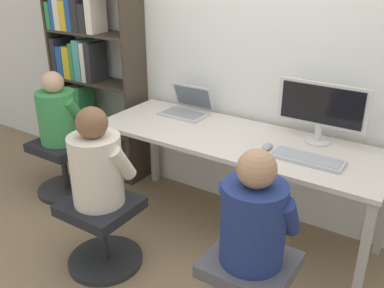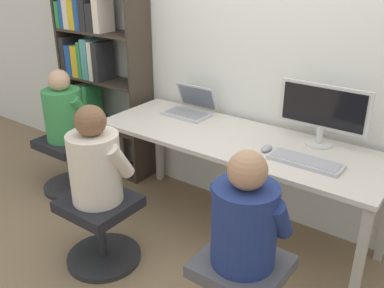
# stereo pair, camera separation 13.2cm
# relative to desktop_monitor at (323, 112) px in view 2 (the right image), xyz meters

# --- Properties ---
(ground_plane) EXTENTS (14.00, 14.00, 0.00)m
(ground_plane) POSITION_rel_desktop_monitor_xyz_m (-0.48, -0.55, -0.97)
(ground_plane) COLOR #846B4C
(wall_back) EXTENTS (10.00, 0.05, 2.60)m
(wall_back) POSITION_rel_desktop_monitor_xyz_m (-0.48, 0.20, 0.33)
(wall_back) COLOR silver
(wall_back) RESTS_ON ground_plane
(desk) EXTENTS (1.98, 0.68, 0.75)m
(desk) POSITION_rel_desktop_monitor_xyz_m (-0.48, -0.21, -0.30)
(desk) COLOR beige
(desk) RESTS_ON ground_plane
(desktop_monitor) EXTENTS (0.58, 0.17, 0.40)m
(desktop_monitor) POSITION_rel_desktop_monitor_xyz_m (0.00, 0.00, 0.00)
(desktop_monitor) COLOR beige
(desktop_monitor) RESTS_ON desk
(laptop) EXTENTS (0.35, 0.28, 0.21)m
(laptop) POSITION_rel_desktop_monitor_xyz_m (-1.01, -0.02, -0.18)
(laptop) COLOR #B7B7BC
(laptop) RESTS_ON desk
(keyboard) EXTENTS (0.43, 0.16, 0.03)m
(keyboard) POSITION_rel_desktop_monitor_xyz_m (0.04, -0.30, -0.21)
(keyboard) COLOR #B2B2B7
(keyboard) RESTS_ON desk
(computer_mouse_by_keyboard) EXTENTS (0.06, 0.10, 0.03)m
(computer_mouse_by_keyboard) POSITION_rel_desktop_monitor_xyz_m (-0.23, -0.27, -0.21)
(computer_mouse_by_keyboard) COLOR #99999E
(computer_mouse_by_keyboard) RESTS_ON desk
(office_chair_right) EXTENTS (0.49, 0.49, 0.47)m
(office_chair_right) POSITION_rel_desktop_monitor_xyz_m (-1.01, -0.99, -0.71)
(office_chair_right) COLOR #262628
(office_chair_right) RESTS_ON ground_plane
(person_at_monitor) EXTENTS (0.39, 0.32, 0.60)m
(person_at_monitor) POSITION_rel_desktop_monitor_xyz_m (0.01, -0.97, -0.26)
(person_at_monitor) COLOR navy
(person_at_monitor) RESTS_ON office_chair_left
(person_at_laptop) EXTENTS (0.38, 0.32, 0.62)m
(person_at_laptop) POSITION_rel_desktop_monitor_xyz_m (-1.01, -0.98, -0.25)
(person_at_laptop) COLOR beige
(person_at_laptop) RESTS_ON office_chair_right
(bookshelf) EXTENTS (0.90, 0.28, 1.70)m
(bookshelf) POSITION_rel_desktop_monitor_xyz_m (-2.10, 0.01, -0.16)
(bookshelf) COLOR #382D23
(bookshelf) RESTS_ON ground_plane
(office_chair_side) EXTENTS (0.49, 0.49, 0.47)m
(office_chair_side) POSITION_rel_desktop_monitor_xyz_m (-1.94, -0.48, -0.71)
(office_chair_side) COLOR #262628
(office_chair_side) RESTS_ON ground_plane
(person_near_shelf) EXTENTS (0.38, 0.31, 0.58)m
(person_near_shelf) POSITION_rel_desktop_monitor_xyz_m (-1.94, -0.48, -0.26)
(person_near_shelf) COLOR #388C47
(person_near_shelf) RESTS_ON office_chair_side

